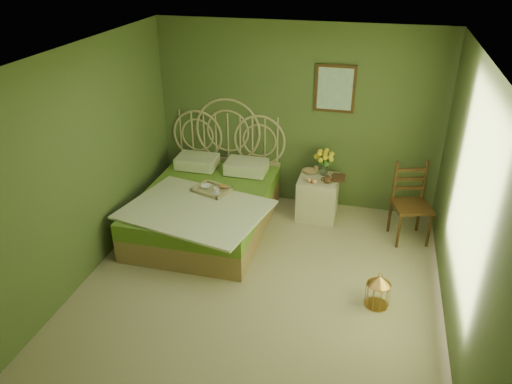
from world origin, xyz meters
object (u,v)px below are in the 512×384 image
(bed, at_px, (207,204))
(birdcage, at_px, (378,291))
(chair, at_px, (412,197))
(nightstand, at_px, (318,193))

(bed, relative_size, birdcage, 6.27)
(bed, bearing_deg, birdcage, -26.43)
(chair, relative_size, birdcage, 2.69)
(chair, bearing_deg, bed, 171.49)
(nightstand, height_order, chair, chair)
(bed, height_order, birdcage, bed)
(chair, bearing_deg, birdcage, -119.53)
(nightstand, bearing_deg, birdcage, -63.50)
(bed, xyz_separation_m, chair, (2.66, 0.40, 0.25))
(chair, bearing_deg, nightstand, 151.94)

